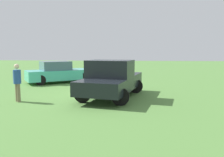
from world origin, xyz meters
The scene contains 4 objects.
ground_plane centered at (0.00, 0.00, 0.00)m, with size 80.00×80.00×0.00m, color #54843D.
pickup_truck centered at (0.81, -0.27, 0.91)m, with size 3.01×4.90×1.78m.
sedan_near centered at (-3.39, 4.55, 0.69)m, with size 4.57×3.92×1.49m.
person_bystander centered at (-3.14, -1.52, 0.93)m, with size 0.45×0.45×1.65m.
Camera 1 is at (1.86, -10.84, 2.21)m, focal length 36.56 mm.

